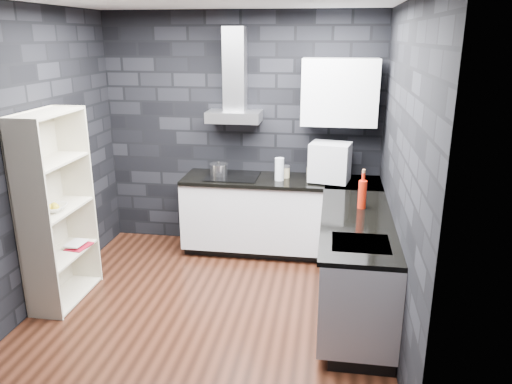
% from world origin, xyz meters
% --- Properties ---
extents(ground, '(3.20, 3.20, 0.00)m').
position_xyz_m(ground, '(0.00, 0.00, 0.00)').
color(ground, '#3C1D12').
extents(wall_back, '(3.20, 0.05, 2.70)m').
position_xyz_m(wall_back, '(0.00, 1.62, 1.35)').
color(wall_back, black).
rests_on(wall_back, ground).
extents(wall_front, '(3.20, 0.05, 2.70)m').
position_xyz_m(wall_front, '(0.00, -1.62, 1.35)').
color(wall_front, black).
rests_on(wall_front, ground).
extents(wall_left, '(0.05, 3.20, 2.70)m').
position_xyz_m(wall_left, '(-1.62, 0.00, 1.35)').
color(wall_left, black).
rests_on(wall_left, ground).
extents(wall_right, '(0.05, 3.20, 2.70)m').
position_xyz_m(wall_right, '(1.62, 0.00, 1.35)').
color(wall_right, black).
rests_on(wall_right, ground).
extents(toekick_back, '(2.18, 0.50, 0.10)m').
position_xyz_m(toekick_back, '(0.50, 1.34, 0.05)').
color(toekick_back, black).
rests_on(toekick_back, ground).
extents(toekick_right, '(0.50, 1.78, 0.10)m').
position_xyz_m(toekick_right, '(1.34, 0.10, 0.05)').
color(toekick_right, black).
rests_on(toekick_right, ground).
extents(counter_back_cab, '(2.20, 0.60, 0.76)m').
position_xyz_m(counter_back_cab, '(0.50, 1.30, 0.48)').
color(counter_back_cab, silver).
rests_on(counter_back_cab, ground).
extents(counter_right_cab, '(0.60, 1.80, 0.76)m').
position_xyz_m(counter_right_cab, '(1.30, 0.10, 0.48)').
color(counter_right_cab, silver).
rests_on(counter_right_cab, ground).
extents(counter_back_top, '(2.20, 0.62, 0.04)m').
position_xyz_m(counter_back_top, '(0.50, 1.29, 0.88)').
color(counter_back_top, black).
rests_on(counter_back_top, counter_back_cab).
extents(counter_right_top, '(0.62, 1.80, 0.04)m').
position_xyz_m(counter_right_top, '(1.29, 0.10, 0.88)').
color(counter_right_top, black).
rests_on(counter_right_top, counter_right_cab).
extents(counter_corner_top, '(0.62, 0.62, 0.04)m').
position_xyz_m(counter_corner_top, '(1.30, 1.30, 0.88)').
color(counter_corner_top, black).
rests_on(counter_corner_top, counter_right_cab).
extents(hood_body, '(0.60, 0.34, 0.12)m').
position_xyz_m(hood_body, '(-0.05, 1.43, 1.56)').
color(hood_body, '#B5B5B9').
rests_on(hood_body, wall_back).
extents(hood_chimney, '(0.24, 0.20, 0.90)m').
position_xyz_m(hood_chimney, '(-0.05, 1.50, 2.07)').
color(hood_chimney, '#B5B5B9').
rests_on(hood_chimney, hood_body).
extents(upper_cabinet, '(0.80, 0.35, 0.70)m').
position_xyz_m(upper_cabinet, '(1.10, 1.43, 1.85)').
color(upper_cabinet, silver).
rests_on(upper_cabinet, wall_back).
extents(cooktop, '(0.58, 0.50, 0.01)m').
position_xyz_m(cooktop, '(-0.05, 1.30, 0.91)').
color(cooktop, black).
rests_on(cooktop, counter_back_top).
extents(sink_rim, '(0.44, 0.40, 0.01)m').
position_xyz_m(sink_rim, '(1.30, -0.40, 0.89)').
color(sink_rim, '#B5B5B9').
rests_on(sink_rim, counter_right_top).
extents(pot, '(0.26, 0.26, 0.12)m').
position_xyz_m(pot, '(-0.21, 1.30, 0.97)').
color(pot, '#B5B4B9').
rests_on(pot, cooktop).
extents(glass_vase, '(0.11, 0.11, 0.25)m').
position_xyz_m(glass_vase, '(0.49, 1.24, 1.02)').
color(glass_vase, silver).
rests_on(glass_vase, counter_back_top).
extents(storage_jar, '(0.11, 0.11, 0.12)m').
position_xyz_m(storage_jar, '(0.54, 1.36, 0.96)').
color(storage_jar, tan).
rests_on(storage_jar, counter_back_top).
extents(utensil_crock, '(0.14, 0.14, 0.14)m').
position_xyz_m(utensil_crock, '(0.83, 1.32, 0.97)').
color(utensil_crock, '#B5B4B9').
rests_on(utensil_crock, counter_back_top).
extents(appliance_garage, '(0.47, 0.40, 0.42)m').
position_xyz_m(appliance_garage, '(1.03, 1.25, 1.12)').
color(appliance_garage, '#B9BBC2').
rests_on(appliance_garage, counter_back_top).
extents(red_bottle, '(0.10, 0.10, 0.26)m').
position_xyz_m(red_bottle, '(1.34, 0.43, 1.03)').
color(red_bottle, '#B91E0B').
rests_on(red_bottle, counter_right_top).
extents(bookshelf, '(0.55, 0.86, 1.80)m').
position_xyz_m(bookshelf, '(-1.42, -0.05, 0.90)').
color(bookshelf, beige).
rests_on(bookshelf, ground).
extents(fruit_bowl, '(0.25, 0.25, 0.06)m').
position_xyz_m(fruit_bowl, '(-1.42, -0.12, 0.94)').
color(fruit_bowl, silver).
rests_on(fruit_bowl, bookshelf).
extents(book_red, '(0.19, 0.05, 0.25)m').
position_xyz_m(book_red, '(-1.44, 0.13, 0.57)').
color(book_red, maroon).
rests_on(book_red, bookshelf).
extents(book_second, '(0.16, 0.03, 0.22)m').
position_xyz_m(book_second, '(-1.45, 0.13, 0.59)').
color(book_second, '#B2B2B2').
rests_on(book_second, bookshelf).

